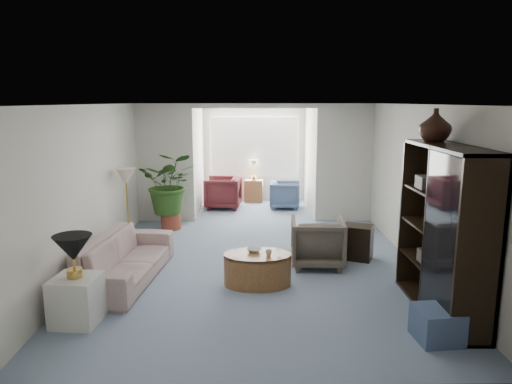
{
  "coord_description": "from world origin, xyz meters",
  "views": [
    {
      "loc": [
        -0.07,
        -6.88,
        2.55
      ],
      "look_at": [
        0.0,
        0.6,
        1.1
      ],
      "focal_mm": 33.07,
      "sensor_mm": 36.0,
      "label": 1
    }
  ],
  "objects_px": {
    "end_table": "(77,300)",
    "sunroom_table": "(254,191)",
    "coffee_table": "(258,269)",
    "sunroom_chair_blue": "(285,195)",
    "wingback_chair": "(317,242)",
    "framed_picture": "(425,160)",
    "side_table_dark": "(357,242)",
    "plant_pot": "(171,221)",
    "ottoman": "(437,325)",
    "coffee_bowl": "(254,250)",
    "coffee_cup": "(269,253)",
    "floor_lamp": "(126,176)",
    "cabinet_urn": "(435,125)",
    "entertainment_cabinet": "(444,231)",
    "sofa": "(125,258)",
    "table_lamp": "(73,248)",
    "sunroom_chair_maroon": "(223,193)"
  },
  "relations": [
    {
      "from": "end_table",
      "to": "sunroom_table",
      "type": "relative_size",
      "value": 0.98
    },
    {
      "from": "coffee_table",
      "to": "sunroom_chair_blue",
      "type": "xyz_separation_m",
      "value": [
        0.73,
        4.84,
        0.1
      ]
    },
    {
      "from": "end_table",
      "to": "wingback_chair",
      "type": "bearing_deg",
      "value": 32.32
    },
    {
      "from": "framed_picture",
      "to": "side_table_dark",
      "type": "height_order",
      "value": "framed_picture"
    },
    {
      "from": "plant_pot",
      "to": "ottoman",
      "type": "bearing_deg",
      "value": -51.49
    },
    {
      "from": "coffee_table",
      "to": "ottoman",
      "type": "distance_m",
      "value": 2.5
    },
    {
      "from": "coffee_bowl",
      "to": "coffee_cup",
      "type": "height_order",
      "value": "coffee_cup"
    },
    {
      "from": "floor_lamp",
      "to": "plant_pot",
      "type": "relative_size",
      "value": 0.9
    },
    {
      "from": "floor_lamp",
      "to": "wingback_chair",
      "type": "xyz_separation_m",
      "value": [
        3.24,
        -1.09,
        -0.87
      ]
    },
    {
      "from": "cabinet_urn",
      "to": "ottoman",
      "type": "relative_size",
      "value": 0.92
    },
    {
      "from": "floor_lamp",
      "to": "ottoman",
      "type": "relative_size",
      "value": 0.8
    },
    {
      "from": "framed_picture",
      "to": "sunroom_chair_blue",
      "type": "height_order",
      "value": "framed_picture"
    },
    {
      "from": "coffee_table",
      "to": "ottoman",
      "type": "relative_size",
      "value": 2.11
    },
    {
      "from": "ottoman",
      "to": "sunroom_table",
      "type": "height_order",
      "value": "sunroom_table"
    },
    {
      "from": "sunroom_chair_blue",
      "to": "sunroom_table",
      "type": "relative_size",
      "value": 1.26
    },
    {
      "from": "coffee_cup",
      "to": "plant_pot",
      "type": "relative_size",
      "value": 0.23
    },
    {
      "from": "entertainment_cabinet",
      "to": "sunroom_table",
      "type": "height_order",
      "value": "entertainment_cabinet"
    },
    {
      "from": "cabinet_urn",
      "to": "sofa",
      "type": "bearing_deg",
      "value": 172.09
    },
    {
      "from": "wingback_chair",
      "to": "coffee_bowl",
      "type": "bearing_deg",
      "value": 38.25
    },
    {
      "from": "table_lamp",
      "to": "floor_lamp",
      "type": "xyz_separation_m",
      "value": [
        -0.17,
        3.03,
        0.34
      ]
    },
    {
      "from": "framed_picture",
      "to": "coffee_cup",
      "type": "bearing_deg",
      "value": -165.56
    },
    {
      "from": "ottoman",
      "to": "sofa",
      "type": "bearing_deg",
      "value": 154.77
    },
    {
      "from": "coffee_cup",
      "to": "side_table_dark",
      "type": "xyz_separation_m",
      "value": [
        1.5,
        1.19,
        -0.21
      ]
    },
    {
      "from": "floor_lamp",
      "to": "coffee_cup",
      "type": "relative_size",
      "value": 3.91
    },
    {
      "from": "coffee_bowl",
      "to": "cabinet_urn",
      "type": "bearing_deg",
      "value": -11.71
    },
    {
      "from": "table_lamp",
      "to": "sunroom_table",
      "type": "xyz_separation_m",
      "value": [
        2.09,
        6.73,
        -0.62
      ]
    },
    {
      "from": "sofa",
      "to": "sunroom_chair_maroon",
      "type": "relative_size",
      "value": 2.66
    },
    {
      "from": "sunroom_chair_maroon",
      "to": "sunroom_table",
      "type": "distance_m",
      "value": 1.06
    },
    {
      "from": "coffee_table",
      "to": "sunroom_chair_maroon",
      "type": "relative_size",
      "value": 1.14
    },
    {
      "from": "end_table",
      "to": "coffee_bowl",
      "type": "bearing_deg",
      "value": 31.11
    },
    {
      "from": "coffee_cup",
      "to": "end_table",
      "type": "bearing_deg",
      "value": -155.21
    },
    {
      "from": "side_table_dark",
      "to": "cabinet_urn",
      "type": "relative_size",
      "value": 1.36
    },
    {
      "from": "table_lamp",
      "to": "sunroom_table",
      "type": "distance_m",
      "value": 7.08
    },
    {
      "from": "sunroom_chair_blue",
      "to": "framed_picture",
      "type": "bearing_deg",
      "value": -152.94
    },
    {
      "from": "wingback_chair",
      "to": "sunroom_chair_blue",
      "type": "xyz_separation_m",
      "value": [
        -0.22,
        4.04,
        -0.05
      ]
    },
    {
      "from": "coffee_bowl",
      "to": "cabinet_urn",
      "type": "xyz_separation_m",
      "value": [
        2.27,
        -0.47,
        1.78
      ]
    },
    {
      "from": "cabinet_urn",
      "to": "plant_pot",
      "type": "bearing_deg",
      "value": 139.74
    },
    {
      "from": "coffee_bowl",
      "to": "ottoman",
      "type": "bearing_deg",
      "value": -40.85
    },
    {
      "from": "wingback_chair",
      "to": "entertainment_cabinet",
      "type": "relative_size",
      "value": 0.41
    },
    {
      "from": "framed_picture",
      "to": "ottoman",
      "type": "bearing_deg",
      "value": -104.28
    },
    {
      "from": "coffee_table",
      "to": "coffee_cup",
      "type": "xyz_separation_m",
      "value": [
        0.15,
        -0.1,
        0.27
      ]
    },
    {
      "from": "sofa",
      "to": "ottoman",
      "type": "bearing_deg",
      "value": -109.72
    },
    {
      "from": "table_lamp",
      "to": "sunroom_chair_blue",
      "type": "distance_m",
      "value": 6.65
    },
    {
      "from": "coffee_bowl",
      "to": "entertainment_cabinet",
      "type": "relative_size",
      "value": 0.1
    },
    {
      "from": "entertainment_cabinet",
      "to": "ottoman",
      "type": "distance_m",
      "value": 1.16
    },
    {
      "from": "coffee_table",
      "to": "entertainment_cabinet",
      "type": "distance_m",
      "value": 2.51
    },
    {
      "from": "coffee_bowl",
      "to": "cabinet_urn",
      "type": "relative_size",
      "value": 0.48
    },
    {
      "from": "ottoman",
      "to": "coffee_table",
      "type": "bearing_deg",
      "value": 140.13
    },
    {
      "from": "entertainment_cabinet",
      "to": "ottoman",
      "type": "height_order",
      "value": "entertainment_cabinet"
    },
    {
      "from": "plant_pot",
      "to": "sunroom_chair_maroon",
      "type": "xyz_separation_m",
      "value": [
        0.94,
        1.88,
        0.22
      ]
    }
  ]
}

